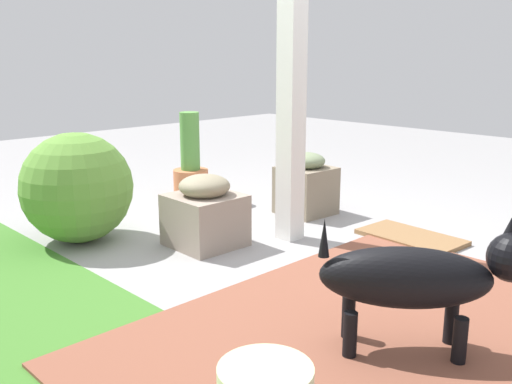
% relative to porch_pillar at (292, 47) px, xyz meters
% --- Properties ---
extents(ground_plane, '(12.00, 12.00, 0.00)m').
position_rel_porch_pillar_xyz_m(ground_plane, '(-0.18, 0.25, -1.23)').
color(ground_plane, '#959494').
extents(brick_path, '(1.80, 2.40, 0.02)m').
position_rel_porch_pillar_xyz_m(brick_path, '(-1.26, 0.74, -1.22)').
color(brick_path, brown).
rests_on(brick_path, ground).
extents(porch_pillar, '(0.14, 0.14, 2.47)m').
position_rel_porch_pillar_xyz_m(porch_pillar, '(0.00, 0.00, 0.00)').
color(porch_pillar, white).
rests_on(porch_pillar, ground).
extents(stone_planter_nearest, '(0.39, 0.39, 0.47)m').
position_rel_porch_pillar_xyz_m(stone_planter_nearest, '(0.33, -0.54, -1.01)').
color(stone_planter_nearest, gray).
rests_on(stone_planter_nearest, ground).
extents(stone_planter_mid, '(0.43, 0.42, 0.46)m').
position_rel_porch_pillar_xyz_m(stone_planter_mid, '(0.28, 0.49, -1.02)').
color(stone_planter_mid, gray).
rests_on(stone_planter_mid, ground).
extents(round_shrub, '(0.71, 0.71, 0.71)m').
position_rel_porch_pillar_xyz_m(round_shrub, '(0.92, 1.02, -0.88)').
color(round_shrub, '#5D9138').
rests_on(round_shrub, ground).
extents(terracotta_pot_tall, '(0.29, 0.29, 0.73)m').
position_rel_porch_pillar_xyz_m(terracotta_pot_tall, '(1.31, -0.20, -0.97)').
color(terracotta_pot_tall, '#C66F45').
rests_on(terracotta_pot_tall, ground).
extents(dog, '(0.74, 0.65, 0.58)m').
position_rel_porch_pillar_xyz_m(dog, '(-1.37, 0.74, -0.90)').
color(dog, black).
rests_on(dog, ground).
extents(doormat, '(0.68, 0.40, 0.03)m').
position_rel_porch_pillar_xyz_m(doormat, '(-0.58, -0.56, -1.22)').
color(doormat, olive).
rests_on(doormat, ground).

